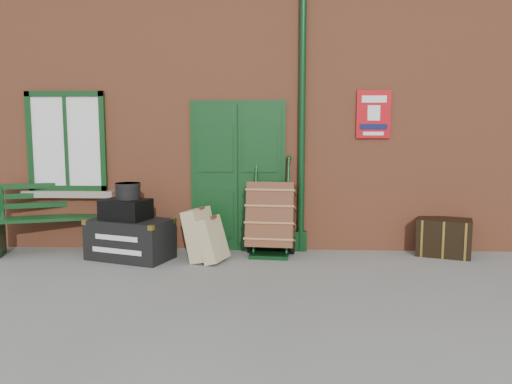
# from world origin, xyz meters

# --- Properties ---
(ground) EXTENTS (80.00, 80.00, 0.00)m
(ground) POSITION_xyz_m (0.00, 0.00, 0.00)
(ground) COLOR gray
(ground) RESTS_ON ground
(station_building) EXTENTS (10.30, 4.30, 4.36)m
(station_building) POSITION_xyz_m (-0.00, 3.49, 2.16)
(station_building) COLOR #A55535
(station_building) RESTS_ON ground
(bench) EXTENTS (1.79, 1.04, 1.06)m
(bench) POSITION_xyz_m (-3.01, 1.33, 0.53)
(bench) COLOR #0E3615
(bench) RESTS_ON ground
(houdini_trunk) EXTENTS (1.28, 0.96, 0.57)m
(houdini_trunk) POSITION_xyz_m (-1.79, 0.86, 0.28)
(houdini_trunk) COLOR black
(houdini_trunk) RESTS_ON ground
(strongbox) EXTENTS (0.74, 0.64, 0.28)m
(strongbox) POSITION_xyz_m (-1.84, 0.86, 0.71)
(strongbox) COLOR black
(strongbox) RESTS_ON houdini_trunk
(hatbox) EXTENTS (0.43, 0.43, 0.23)m
(hatbox) POSITION_xyz_m (-1.81, 0.89, 0.97)
(hatbox) COLOR black
(hatbox) RESTS_ON strongbox
(suitcase_back) EXTENTS (0.50, 0.60, 0.74)m
(suitcase_back) POSITION_xyz_m (-0.78, 0.82, 0.37)
(suitcase_back) COLOR tan
(suitcase_back) RESTS_ON ground
(suitcase_front) EXTENTS (0.48, 0.55, 0.64)m
(suitcase_front) POSITION_xyz_m (-0.60, 0.72, 0.32)
(suitcase_front) COLOR tan
(suitcase_front) RESTS_ON ground
(porter_trolley) EXTENTS (0.75, 0.80, 1.41)m
(porter_trolley) POSITION_xyz_m (0.20, 1.22, 0.55)
(porter_trolley) COLOR #0C3315
(porter_trolley) RESTS_ON ground
(dark_trunk) EXTENTS (0.87, 0.71, 0.54)m
(dark_trunk) POSITION_xyz_m (2.73, 1.25, 0.27)
(dark_trunk) COLOR black
(dark_trunk) RESTS_ON ground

